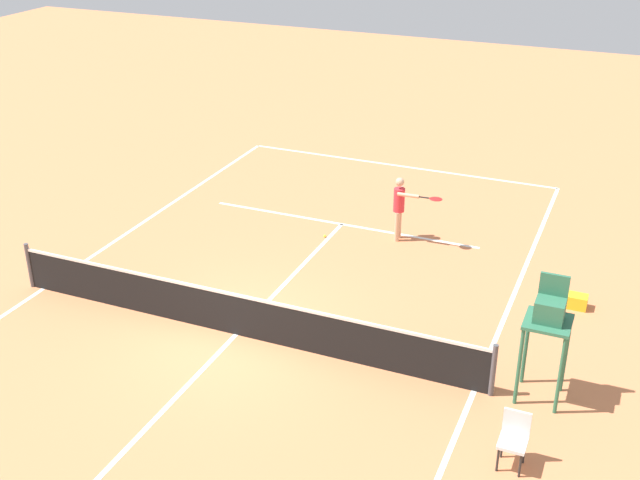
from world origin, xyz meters
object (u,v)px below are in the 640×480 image
Objects in this scene: player_serving at (401,204)px; umpire_chair at (548,320)px; equipment_bag at (569,300)px; courtside_chair_near at (514,437)px; tennis_ball at (325,236)px.

player_serving is 0.69× the size of umpire_chair.
equipment_bag is (-0.09, -3.53, -1.46)m from umpire_chair.
umpire_chair is at bearing 88.62° from equipment_bag.
player_serving reaches higher than courtside_chair_near.
tennis_ball is (1.80, 0.62, -0.96)m from player_serving.
tennis_ball is 0.09× the size of equipment_bag.
equipment_bag is (-4.41, 1.77, -0.84)m from player_serving.
tennis_ball is 0.03× the size of umpire_chair.
player_serving is 1.76× the size of courtside_chair_near.
player_serving is at bearing -21.80° from equipment_bag.
courtside_chair_near reaches higher than tennis_ball.
tennis_ball is at bearing -37.38° from umpire_chair.
tennis_ball is 6.32m from equipment_bag.
umpire_chair is 2.26m from courtside_chair_near.
player_serving is 6.87m from umpire_chair.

